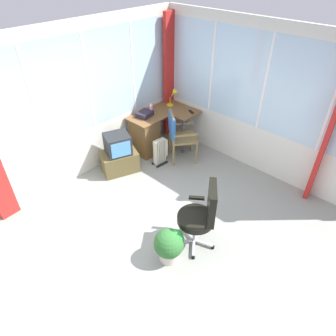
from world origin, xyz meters
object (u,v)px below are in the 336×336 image
Objects in this scene: wooden_armchair at (177,131)px; tv_on_stand at (119,155)px; desk_lamp at (175,95)px; potted_plant at (170,244)px; tv_remote at (191,112)px; paper_tray at (145,114)px; desk at (147,134)px; space_heater at (161,151)px; office_chair at (202,213)px; spray_bottle at (151,109)px.

tv_on_stand is at bearing 152.93° from wooden_armchair.
desk_lamp reaches higher than potted_plant.
tv_remote is 2.94m from potted_plant.
paper_tray reaches higher than tv_on_stand.
tv_on_stand is at bearing -172.88° from desk.
tv_on_stand is at bearing 149.75° from space_heater.
potted_plant is at bearing 164.79° from office_chair.
potted_plant is at bearing -140.13° from wooden_armchair.
desk_lamp is 0.65× the size of space_heater.
desk is at bearing 63.43° from office_chair.
wooden_armchair is 2.12m from office_chair.
space_heater is (1.01, 1.76, -0.31)m from office_chair.
potted_plant is (-0.48, 0.13, -0.30)m from office_chair.
tv_remote is at bearing -36.29° from paper_tray.
spray_bottle is 0.72× the size of paper_tray.
desk_lamp is at bearing 45.18° from wooden_armchair.
desk_lamp is 1.72m from tv_on_stand.
tv_remote reaches higher than space_heater.
space_heater is at bearing -30.25° from tv_on_stand.
spray_bottle is (-0.60, 0.07, -0.12)m from desk_lamp.
tv_on_stand is (-0.80, -0.10, -0.08)m from desk.
paper_tray reaches higher than tv_remote.
desk_lamp reaches higher than tv_remote.
office_chair reaches higher than desk.
potted_plant is at bearing -111.93° from tv_on_stand.
potted_plant is at bearing -132.64° from space_heater.
space_heater is (-0.91, -0.49, -0.71)m from desk_lamp.
tv_remote is 1.02m from space_heater.
tv_remote is at bearing -42.88° from spray_bottle.
office_chair reaches higher than tv_remote.
desk_lamp is 1.60× the size of spray_bottle.
office_chair is 2.20m from tv_on_stand.
desk_lamp is at bearing 110.77° from tv_remote.
tv_remote is at bearing 34.59° from potted_plant.
office_chair is at bearing -119.80° from spray_bottle.
potted_plant is at bearing -126.91° from paper_tray.
desk is 0.40m from paper_tray.
tv_remote is 2.61m from office_chair.
tv_remote is 0.28× the size of space_heater.
desk_lamp is 0.46× the size of tv_on_stand.
tv_remote is at bearing -13.51° from tv_on_stand.
wooden_armchair is at bearing 51.08° from office_chair.
potted_plant is (-1.81, -1.51, -0.33)m from wooden_armchair.
desk is 0.68m from wooden_armchair.
desk is 0.53m from space_heater.
paper_tray is (0.03, 0.07, 0.39)m from desk.
office_chair is at bearing -130.61° from desk_lamp.
potted_plant is at bearing -121.88° from tv_remote.
desk_lamp reaches higher than desk.
paper_tray is 0.40× the size of tv_on_stand.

